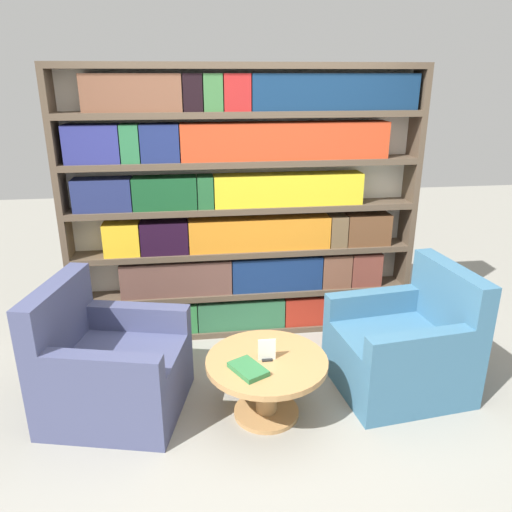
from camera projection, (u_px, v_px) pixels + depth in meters
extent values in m
plane|color=gray|center=(269.00, 432.00, 3.25)|extent=(14.00, 14.00, 0.00)
cube|color=silver|center=(242.00, 204.00, 4.31)|extent=(2.95, 0.05, 2.29)
cube|color=brown|center=(64.00, 214.00, 4.01)|extent=(0.05, 0.30, 2.29)
cube|color=brown|center=(408.00, 202.00, 4.37)|extent=(0.05, 0.30, 2.29)
cube|color=brown|center=(245.00, 326.00, 4.57)|extent=(2.85, 0.30, 0.05)
cube|color=brown|center=(244.00, 291.00, 4.45)|extent=(2.85, 0.30, 0.05)
cube|color=brown|center=(244.00, 251.00, 4.32)|extent=(2.85, 0.30, 0.05)
cube|color=brown|center=(244.00, 208.00, 4.19)|extent=(2.85, 0.30, 0.05)
cube|color=brown|center=(243.00, 162.00, 4.06)|extent=(2.85, 0.30, 0.05)
cube|color=brown|center=(243.00, 114.00, 3.93)|extent=(2.85, 0.30, 0.05)
cube|color=brown|center=(242.00, 66.00, 3.81)|extent=(2.85, 0.30, 0.05)
cube|color=#2F793D|center=(144.00, 318.00, 4.39)|extent=(0.93, 0.20, 0.27)
cube|color=#2E6641|center=(241.00, 312.00, 4.49)|extent=(0.77, 0.20, 0.27)
cube|color=#A22819|center=(334.00, 307.00, 4.60)|extent=(0.94, 0.20, 0.27)
cube|color=brown|center=(177.00, 277.00, 4.30)|extent=(0.94, 0.20, 0.30)
cube|color=navy|center=(276.00, 272.00, 4.40)|extent=(0.79, 0.20, 0.30)
cube|color=brown|center=(335.00, 269.00, 4.47)|extent=(0.26, 0.20, 0.30)
cube|color=brown|center=(364.00, 268.00, 4.50)|extent=(0.27, 0.20, 0.30)
cube|color=gold|center=(122.00, 238.00, 4.12)|extent=(0.29, 0.20, 0.27)
cube|color=black|center=(165.00, 237.00, 4.16)|extent=(0.39, 0.20, 0.27)
cube|color=orange|center=(260.00, 233.00, 4.26)|extent=(1.20, 0.20, 0.27)
cube|color=brown|center=(337.00, 230.00, 4.34)|extent=(0.15, 0.20, 0.27)
cube|color=brown|center=(367.00, 229.00, 4.38)|extent=(0.38, 0.20, 0.27)
cube|color=navy|center=(103.00, 194.00, 3.97)|extent=(0.46, 0.20, 0.26)
cube|color=#144823|center=(165.00, 193.00, 4.04)|extent=(0.51, 0.20, 0.26)
cube|color=#1F562C|center=(205.00, 192.00, 4.08)|extent=(0.13, 0.20, 0.26)
cube|color=gold|center=(288.00, 189.00, 4.16)|extent=(1.24, 0.20, 0.26)
cube|color=navy|center=(92.00, 144.00, 3.83)|extent=(0.42, 0.20, 0.29)
cube|color=#27693E|center=(130.00, 143.00, 3.87)|extent=(0.14, 0.20, 0.29)
cube|color=navy|center=(160.00, 143.00, 3.90)|extent=(0.30, 0.20, 0.29)
cube|color=#C03C1D|center=(285.00, 141.00, 4.02)|extent=(1.68, 0.20, 0.29)
cube|color=brown|center=(132.00, 93.00, 3.75)|extent=(0.74, 0.20, 0.28)
cube|color=black|center=(193.00, 93.00, 3.80)|extent=(0.15, 0.20, 0.28)
cube|color=#356735|center=(213.00, 92.00, 3.82)|extent=(0.15, 0.20, 0.28)
cube|color=maroon|center=(237.00, 92.00, 3.84)|extent=(0.21, 0.20, 0.28)
cube|color=#102C4E|center=(334.00, 92.00, 3.94)|extent=(1.33, 0.20, 0.28)
cube|color=#42476B|center=(117.00, 381.00, 3.42)|extent=(1.04, 0.99, 0.45)
cube|color=#42476B|center=(57.00, 318.00, 3.30)|extent=(0.33, 0.81, 0.48)
cube|color=#42476B|center=(103.00, 369.00, 2.98)|extent=(0.74, 0.29, 0.19)
cube|color=#42476B|center=(140.00, 317.00, 3.62)|extent=(0.74, 0.29, 0.19)
cube|color=#386684|center=(398.00, 360.00, 3.67)|extent=(0.96, 0.90, 0.45)
cube|color=#386684|center=(450.00, 298.00, 3.59)|extent=(0.23, 0.81, 0.48)
cube|color=#386684|center=(371.00, 302.00, 3.85)|extent=(0.74, 0.20, 0.19)
cube|color=#386684|center=(419.00, 346.00, 3.23)|extent=(0.74, 0.20, 0.19)
cylinder|color=#AD7F4C|center=(267.00, 389.00, 3.37)|extent=(0.15, 0.15, 0.39)
cylinder|color=#AD7F4C|center=(266.00, 412.00, 3.43)|extent=(0.45, 0.45, 0.03)
cylinder|color=#AD7F4C|center=(267.00, 362.00, 3.30)|extent=(0.81, 0.81, 0.04)
cube|color=black|center=(267.00, 359.00, 3.29)|extent=(0.07, 0.06, 0.01)
cube|color=silver|center=(267.00, 350.00, 3.26)|extent=(0.12, 0.01, 0.15)
cube|color=#2D703D|center=(248.00, 369.00, 3.15)|extent=(0.26, 0.30, 0.03)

